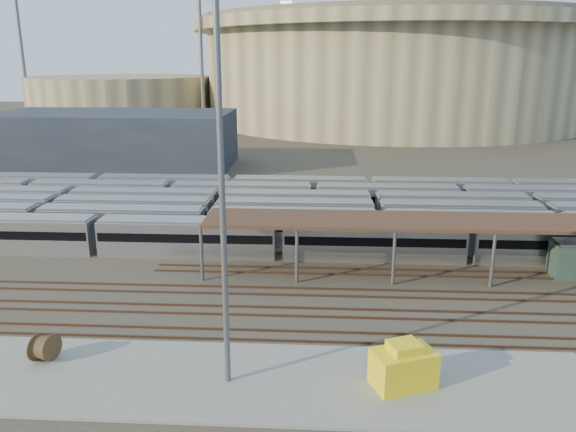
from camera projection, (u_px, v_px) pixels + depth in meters
The scene contains 14 objects.
ground at pixel (290, 288), 49.37m from camera, with size 420.00×420.00×0.00m, color #383026.
apron at pixel (197, 379), 35.22m from camera, with size 50.00×9.00×0.20m, color gray.
subway_trains at pixel (297, 212), 66.67m from camera, with size 130.80×23.90×3.60m.
inspection_shed at pixel (535, 225), 50.63m from camera, with size 60.30×6.00×5.30m.
empty_tracks at pixel (286, 312), 44.55m from camera, with size 170.00×9.62×0.18m.
stadium at pixel (393, 68), 177.99m from camera, with size 124.00×124.00×32.50m.
secondary_arena at pixel (122, 99), 175.70m from camera, with size 56.00×56.00×14.00m, color tan.
service_building at pixel (116, 140), 102.80m from camera, with size 42.00×20.00×10.00m, color #1E232D.
floodlight_0 at pixel (201, 53), 151.10m from camera, with size 4.00×1.00×38.40m.
floodlight_1 at pixel (22, 54), 163.78m from camera, with size 4.00×1.00×38.40m.
floodlight_3 at pixel (286, 54), 198.02m from camera, with size 4.00×1.00×38.40m.
cable_reel_east at pixel (45, 347), 36.97m from camera, with size 1.83×1.83×1.02m, color brown.
yard_light_pole at pixel (222, 201), 31.72m from camera, with size 0.81×0.36×22.86m.
yellow_equipment at pixel (403, 368), 34.04m from camera, with size 3.67×2.29×2.29m, color yellow.
Camera 1 is at (2.52, -45.72, 19.52)m, focal length 35.00 mm.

